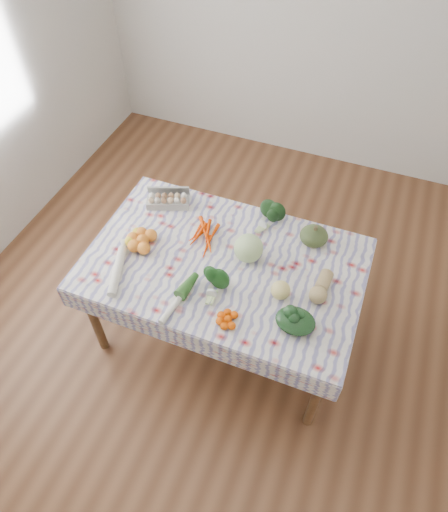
{
  "coord_description": "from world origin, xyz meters",
  "views": [
    {
      "loc": [
        0.64,
        -1.63,
        2.89
      ],
      "look_at": [
        0.0,
        0.0,
        0.82
      ],
      "focal_mm": 32.0,
      "sensor_mm": 36.0,
      "label": 1
    }
  ],
  "objects_px": {
    "dining_table": "(224,271)",
    "egg_carton": "(168,201)",
    "butternut_squash": "(322,286)",
    "grapefruit": "(281,290)",
    "cabbage": "(248,248)",
    "kabocha_squash": "(314,236)"
  },
  "relations": [
    {
      "from": "egg_carton",
      "to": "butternut_squash",
      "type": "distance_m",
      "value": 1.17
    },
    {
      "from": "egg_carton",
      "to": "cabbage",
      "type": "height_order",
      "value": "cabbage"
    },
    {
      "from": "kabocha_squash",
      "to": "grapefruit",
      "type": "bearing_deg",
      "value": -98.8
    },
    {
      "from": "dining_table",
      "to": "cabbage",
      "type": "relative_size",
      "value": 9.09
    },
    {
      "from": "kabocha_squash",
      "to": "egg_carton",
      "type": "bearing_deg",
      "value": -178.37
    },
    {
      "from": "butternut_squash",
      "to": "grapefruit",
      "type": "bearing_deg",
      "value": -147.47
    },
    {
      "from": "cabbage",
      "to": "grapefruit",
      "type": "height_order",
      "value": "cabbage"
    },
    {
      "from": "kabocha_squash",
      "to": "butternut_squash",
      "type": "xyz_separation_m",
      "value": [
        0.13,
        -0.36,
        -0.01
      ]
    },
    {
      "from": "butternut_squash",
      "to": "kabocha_squash",
      "type": "bearing_deg",
      "value": 114.9
    },
    {
      "from": "egg_carton",
      "to": "cabbage",
      "type": "bearing_deg",
      "value": -41.3
    },
    {
      "from": "cabbage",
      "to": "butternut_squash",
      "type": "xyz_separation_m",
      "value": [
        0.47,
        -0.09,
        -0.04
      ]
    },
    {
      "from": "cabbage",
      "to": "butternut_squash",
      "type": "distance_m",
      "value": 0.48
    },
    {
      "from": "grapefruit",
      "to": "dining_table",
      "type": "bearing_deg",
      "value": 163.35
    },
    {
      "from": "dining_table",
      "to": "egg_carton",
      "type": "xyz_separation_m",
      "value": [
        -0.53,
        0.33,
        0.12
      ]
    },
    {
      "from": "cabbage",
      "to": "butternut_squash",
      "type": "relative_size",
      "value": 0.79
    },
    {
      "from": "dining_table",
      "to": "cabbage",
      "type": "bearing_deg",
      "value": 35.0
    },
    {
      "from": "butternut_squash",
      "to": "cabbage",
      "type": "bearing_deg",
      "value": 173.46
    },
    {
      "from": "dining_table",
      "to": "butternut_squash",
      "type": "height_order",
      "value": "butternut_squash"
    },
    {
      "from": "egg_carton",
      "to": "kabocha_squash",
      "type": "xyz_separation_m",
      "value": [
        0.99,
        0.03,
        0.02
      ]
    },
    {
      "from": "egg_carton",
      "to": "cabbage",
      "type": "relative_size",
      "value": 1.59
    },
    {
      "from": "egg_carton",
      "to": "butternut_squash",
      "type": "height_order",
      "value": "butternut_squash"
    },
    {
      "from": "egg_carton",
      "to": "kabocha_squash",
      "type": "height_order",
      "value": "kabocha_squash"
    }
  ]
}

